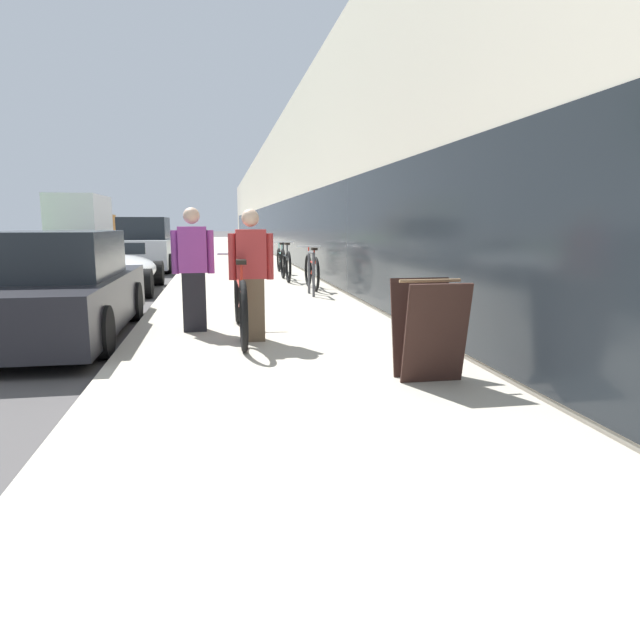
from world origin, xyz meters
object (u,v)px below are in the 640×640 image
object	(u,v)px
person_bystander	(193,270)
cruiser_bike_middle	(286,264)
cruiser_bike_farthest	(281,260)
moving_truck	(83,223)
bike_rack_hoop	(311,269)
person_rider	(251,276)
tandem_bicycle	(240,303)
parked_sedan_far	(145,247)
cruiser_bike_nearest	(312,271)
vintage_roadster_curbside	(115,271)
sandwich_board_sign	(429,329)
parked_sedan_curbside	(56,291)

from	to	relation	value
person_bystander	cruiser_bike_middle	distance (m)	6.74
cruiser_bike_farthest	moving_truck	size ratio (longest dim) A/B	0.24
bike_rack_hoop	moving_truck	bearing A→B (deg)	111.77
person_rider	moving_truck	size ratio (longest dim) A/B	0.22
tandem_bicycle	bike_rack_hoop	distance (m)	4.15
cruiser_bike_middle	parked_sedan_far	xyz separation A→B (m)	(-3.88, 5.04, 0.25)
cruiser_bike_nearest	parked_sedan_far	xyz separation A→B (m)	(-4.21, 6.98, 0.26)
bike_rack_hoop	vintage_roadster_curbside	xyz separation A→B (m)	(-4.00, 2.25, -0.17)
person_bystander	sandwich_board_sign	xyz separation A→B (m)	(2.13, -2.74, -0.34)
moving_truck	sandwich_board_sign	bearing A→B (deg)	-72.54
cruiser_bike_nearest	moving_truck	distance (m)	23.13
cruiser_bike_farthest	sandwich_board_sign	distance (m)	11.35
sandwich_board_sign	cruiser_bike_farthest	bearing A→B (deg)	90.31
cruiser_bike_farthest	moving_truck	world-z (taller)	moving_truck
person_bystander	parked_sedan_curbside	xyz separation A→B (m)	(-1.76, 0.36, -0.27)
cruiser_bike_farthest	bike_rack_hoop	bearing A→B (deg)	-89.78
cruiser_bike_middle	sandwich_board_sign	distance (m)	9.18
person_bystander	parked_sedan_far	world-z (taller)	person_bystander
bike_rack_hoop	moving_truck	size ratio (longest dim) A/B	0.12
cruiser_bike_nearest	person_bystander	bearing A→B (deg)	-116.86
tandem_bicycle	vintage_roadster_curbside	distance (m)	6.59
moving_truck	parked_sedan_far	bearing A→B (deg)	-71.05
cruiser_bike_farthest	sandwich_board_sign	world-z (taller)	sandwich_board_sign
bike_rack_hoop	moving_truck	distance (m)	24.05
cruiser_bike_middle	vintage_roadster_curbside	size ratio (longest dim) A/B	0.43
person_rider	person_bystander	size ratio (longest dim) A/B	0.98
tandem_bicycle	parked_sedan_curbside	distance (m)	2.46
vintage_roadster_curbside	tandem_bicycle	bearing A→B (deg)	-67.89
vintage_roadster_curbside	cruiser_bike_farthest	bearing A→B (deg)	36.41
cruiser_bike_middle	vintage_roadster_curbside	world-z (taller)	vintage_roadster_curbside
person_rider	moving_truck	xyz separation A→B (m)	(-7.52, 26.50, 0.62)
parked_sedan_far	moving_truck	distance (m)	15.09
sandwich_board_sign	cruiser_bike_middle	bearing A→B (deg)	91.14
sandwich_board_sign	moving_truck	xyz separation A→B (m)	(-8.96, 28.48, 0.94)
cruiser_bike_farthest	parked_sedan_curbside	size ratio (longest dim) A/B	0.39
parked_sedan_far	cruiser_bike_farthest	bearing A→B (deg)	-35.68
cruiser_bike_farthest	sandwich_board_sign	xyz separation A→B (m)	(0.06, -11.35, 0.08)
person_rider	parked_sedan_far	bearing A→B (deg)	102.09
person_rider	bike_rack_hoop	size ratio (longest dim) A/B	1.82
moving_truck	person_rider	bearing A→B (deg)	-74.16
cruiser_bike_nearest	cruiser_bike_middle	world-z (taller)	cruiser_bike_middle
parked_sedan_curbside	cruiser_bike_farthest	bearing A→B (deg)	65.08
tandem_bicycle	bike_rack_hoop	bearing A→B (deg)	68.43
person_rider	parked_sedan_curbside	bearing A→B (deg)	155.50
cruiser_bike_farthest	moving_truck	distance (m)	19.33
bike_rack_hoop	cruiser_bike_middle	world-z (taller)	cruiser_bike_middle
bike_rack_hoop	parked_sedan_far	xyz separation A→B (m)	(-4.02, 8.06, 0.13)
sandwich_board_sign	vintage_roadster_curbside	world-z (taller)	vintage_roadster_curbside
sandwich_board_sign	person_bystander	bearing A→B (deg)	127.86
cruiser_bike_middle	cruiser_bike_farthest	world-z (taller)	cruiser_bike_middle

